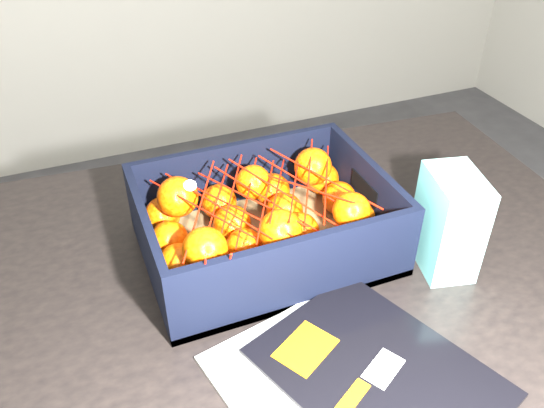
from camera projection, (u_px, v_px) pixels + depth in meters
name	position (u px, v px, depth m)	size (l,w,h in m)	color
table	(257.00, 325.00, 0.90)	(1.25, 0.88, 0.75)	black
magazine_stack	(351.00, 385.00, 0.68)	(0.35, 0.34, 0.02)	silver
produce_crate	(265.00, 230.00, 0.87)	(0.37, 0.28, 0.12)	brown
clementine_heap	(265.00, 222.00, 0.86)	(0.35, 0.25, 0.11)	#FD5405
mesh_net	(262.00, 198.00, 0.83)	(0.30, 0.25, 0.09)	red
retail_carton	(449.00, 222.00, 0.82)	(0.07, 0.11, 0.16)	white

